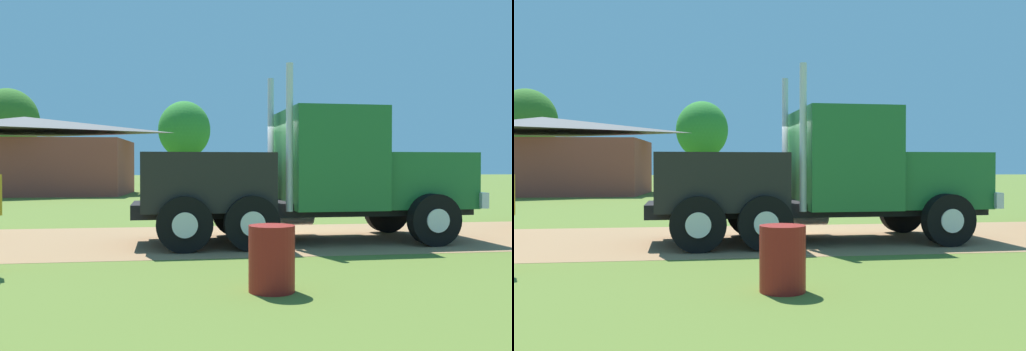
% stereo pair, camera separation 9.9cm
% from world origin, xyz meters
% --- Properties ---
extents(ground_plane, '(200.00, 200.00, 0.00)m').
position_xyz_m(ground_plane, '(0.00, 0.00, 0.00)').
color(ground_plane, '#576C29').
extents(dirt_track, '(120.00, 5.18, 0.01)m').
position_xyz_m(dirt_track, '(0.00, 0.00, 0.00)').
color(dirt_track, '#98704B').
rests_on(dirt_track, ground_plane).
extents(truck_foreground_white, '(7.22, 2.84, 3.59)m').
position_xyz_m(truck_foreground_white, '(0.34, -0.57, 1.32)').
color(truck_foreground_white, black).
rests_on(truck_foreground_white, ground_plane).
extents(steel_barrel, '(0.59, 0.59, 0.84)m').
position_xyz_m(steel_barrel, '(-1.22, -5.14, 0.42)').
color(steel_barrel, maroon).
rests_on(steel_barrel, ground_plane).
extents(shed_building, '(12.47, 7.42, 4.47)m').
position_xyz_m(shed_building, '(-11.04, 20.85, 2.15)').
color(shed_building, '#954034').
rests_on(shed_building, ground_plane).
extents(tree_left, '(4.99, 4.99, 8.17)m').
position_xyz_m(tree_left, '(-16.34, 36.08, 5.41)').
color(tree_left, '#513823').
rests_on(tree_left, ground_plane).
extents(tree_mid, '(5.10, 5.10, 8.07)m').
position_xyz_m(tree_mid, '(-1.66, 41.98, 5.25)').
color(tree_mid, '#513823').
rests_on(tree_mid, ground_plane).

